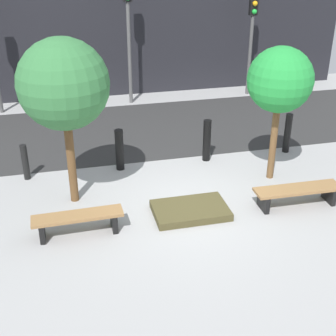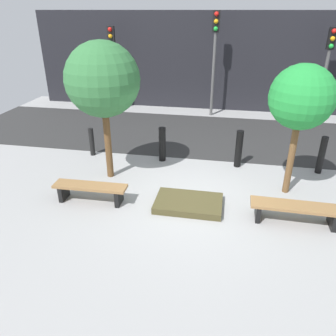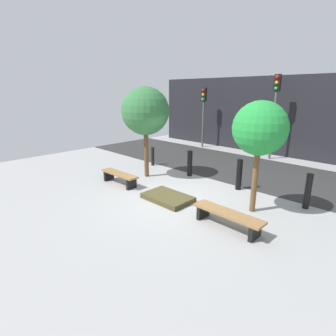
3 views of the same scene
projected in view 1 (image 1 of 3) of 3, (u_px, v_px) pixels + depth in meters
The scene contains 14 objects.
ground_plane at pixel (188, 209), 9.91m from camera, with size 18.00×18.00×0.00m, color #989898.
road_strip at pixel (145, 129), 13.99m from camera, with size 18.00×4.48×0.01m, color #2C2C2C.
building_facade at pixel (124, 36), 16.33m from camera, with size 16.20×0.50×4.10m, color black.
bench_left at pixel (78, 220), 8.94m from camera, with size 1.74×0.44×0.43m.
bench_right at pixel (298, 192), 9.90m from camera, with size 1.89×0.50×0.42m.
planter_bed at pixel (190, 210), 9.70m from camera, with size 1.54×0.99×0.16m, color #464023.
tree_behind_left_bench at pixel (63, 85), 9.08m from camera, with size 1.82×1.82×3.51m.
tree_behind_right_bench at pixel (280, 81), 10.15m from camera, with size 1.45×1.45×3.11m.
bollard_far_left at pixel (25, 162), 10.94m from camera, with size 0.15×0.15×0.87m, color black.
bollard_left at pixel (119, 150), 11.37m from camera, with size 0.21×0.21×1.03m, color black.
bollard_center at pixel (207, 140), 11.82m from camera, with size 0.20×0.20×1.08m, color black.
bollard_right at pixel (287, 133), 12.29m from camera, with size 0.18×0.18×1.06m, color black.
traffic_light_mid_west at pixel (128, 19), 14.94m from camera, with size 0.28×0.27×4.10m.
traffic_light_mid_east at pixel (252, 25), 16.00m from camera, with size 0.28×0.27×3.54m.
Camera 1 is at (-2.39, -8.15, 5.19)m, focal length 50.00 mm.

